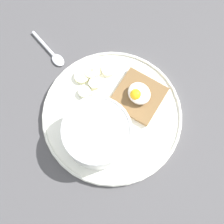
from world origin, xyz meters
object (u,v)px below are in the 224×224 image
object	(u,v)px
banana_slice_front	(92,72)
banana_slice_left	(95,84)
banana_slice_back	(85,92)
toast_slice	(138,96)
banana_slice_inner	(82,76)
oatmeal_bowl	(97,134)
poached_egg	(139,94)
spoon	(51,53)
banana_slice_outer	(98,98)
banana_slice_right	(108,70)

from	to	relation	value
banana_slice_front	banana_slice_left	bearing A→B (deg)	156.64
banana_slice_left	banana_slice_back	size ratio (longest dim) A/B	1.07
toast_slice	banana_slice_inner	xyz separation A→B (cm)	(11.11, 7.57, -0.24)
oatmeal_bowl	poached_egg	distance (cm)	12.47
poached_egg	banana_slice_back	world-z (taller)	poached_egg
oatmeal_bowl	spoon	bearing A→B (deg)	-5.92
banana_slice_outer	banana_slice_front	bearing A→B (deg)	-21.90
banana_slice_right	spoon	distance (cm)	14.31
oatmeal_bowl	banana_slice_inner	size ratio (longest dim) A/B	3.17
oatmeal_bowl	spoon	xyz separation A→B (cm)	(23.21, -2.41, -4.14)
oatmeal_bowl	banana_slice_outer	size ratio (longest dim) A/B	3.40
banana_slice_back	banana_slice_inner	world-z (taller)	banana_slice_back
toast_slice	banana_slice_front	size ratio (longest dim) A/B	2.71
toast_slice	poached_egg	distance (cm)	1.98
banana_slice_left	banana_slice_back	xyz separation A→B (cm)	(-0.48, 2.95, -0.02)
oatmeal_bowl	banana_slice_front	bearing A→B (deg)	-29.11
oatmeal_bowl	banana_slice_left	bearing A→B (deg)	-30.49
poached_egg	spoon	world-z (taller)	poached_egg
oatmeal_bowl	banana_slice_left	distance (cm)	12.50
poached_egg	banana_slice_inner	distance (cm)	13.59
toast_slice	poached_egg	bearing A→B (deg)	113.73
banana_slice_right	banana_slice_front	bearing A→B (deg)	63.79
banana_slice_front	banana_slice_right	bearing A→B (deg)	-116.21
banana_slice_back	banana_slice_right	bearing A→B (deg)	-78.28
banana_slice_front	spoon	world-z (taller)	banana_slice_front
toast_slice	poached_egg	size ratio (longest dim) A/B	2.50
banana_slice_outer	banana_slice_back	bearing A→B (deg)	32.62
banana_slice_outer	spoon	size ratio (longest dim) A/B	0.35
banana_slice_front	banana_slice_back	distance (cm)	5.18
banana_slice_front	banana_slice_inner	world-z (taller)	banana_slice_front
banana_slice_right	banana_slice_inner	size ratio (longest dim) A/B	0.92
oatmeal_bowl	banana_slice_back	distance (cm)	10.90
poached_egg	banana_slice_left	world-z (taller)	poached_egg
banana_slice_left	toast_slice	bearing A→B (deg)	-142.14
spoon	banana_slice_back	bearing A→B (deg)	-176.46
oatmeal_bowl	banana_slice_front	xyz separation A→B (cm)	(13.15, -7.32, -2.68)
banana_slice_inner	banana_slice_left	bearing A→B (deg)	-156.55
banana_slice_front	banana_slice_back	world-z (taller)	banana_slice_front
oatmeal_bowl	banana_slice_inner	bearing A→B (deg)	-19.54
banana_slice_left	banana_slice_right	world-z (taller)	banana_slice_left
oatmeal_bowl	banana_slice_right	size ratio (longest dim) A/B	3.45
banana_slice_right	banana_slice_left	bearing A→B (deg)	103.37
banana_slice_outer	spoon	bearing A→B (deg)	9.12
banana_slice_back	banana_slice_outer	size ratio (longest dim) A/B	0.83
banana_slice_front	banana_slice_outer	xyz separation A→B (cm)	(-5.87, 2.36, -0.40)
toast_slice	poached_egg	xyz separation A→B (cm)	(-0.08, 0.18, 1.97)
banana_slice_left	spoon	bearing A→B (deg)	16.47
banana_slice_right	banana_slice_outer	world-z (taller)	banana_slice_right
banana_slice_front	banana_slice_inner	bearing A→B (deg)	80.09
banana_slice_left	spoon	xyz separation A→B (cm)	(12.73, 3.76, -1.25)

